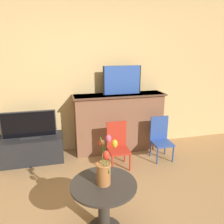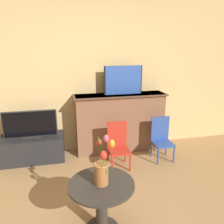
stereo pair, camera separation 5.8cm
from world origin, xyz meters
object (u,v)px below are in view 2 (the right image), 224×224
(chair_blue, at_px, (161,137))
(chair_red, at_px, (118,144))
(painting, at_px, (123,80))
(vase_tulips, at_px, (102,169))
(tv_monitor, at_px, (30,124))

(chair_blue, bearing_deg, chair_red, -173.62)
(chair_red, bearing_deg, painting, 68.10)
(painting, bearing_deg, chair_red, -111.90)
(chair_red, relative_size, vase_tulips, 1.42)
(chair_blue, height_order, vase_tulips, vase_tulips)
(painting, distance_m, tv_monitor, 1.63)
(tv_monitor, xyz_separation_m, chair_red, (1.29, -0.47, -0.24))
(tv_monitor, relative_size, chair_blue, 1.18)
(tv_monitor, xyz_separation_m, vase_tulips, (0.83, -1.66, 0.10))
(painting, xyz_separation_m, tv_monitor, (-1.51, -0.07, -0.63))
(painting, bearing_deg, tv_monitor, -177.45)
(tv_monitor, height_order, chair_blue, tv_monitor)
(tv_monitor, bearing_deg, chair_blue, -10.82)
(painting, bearing_deg, chair_blue, -40.87)
(painting, distance_m, chair_red, 1.05)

